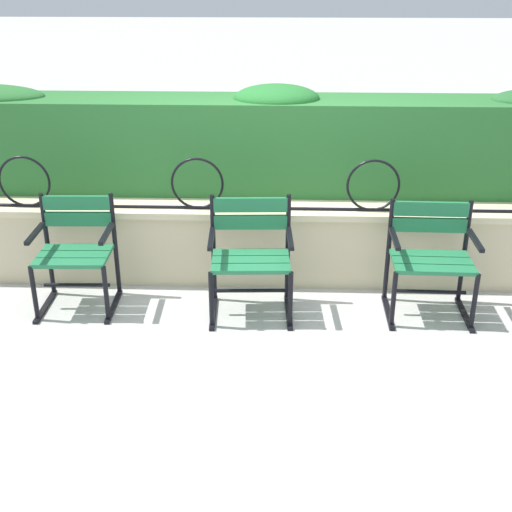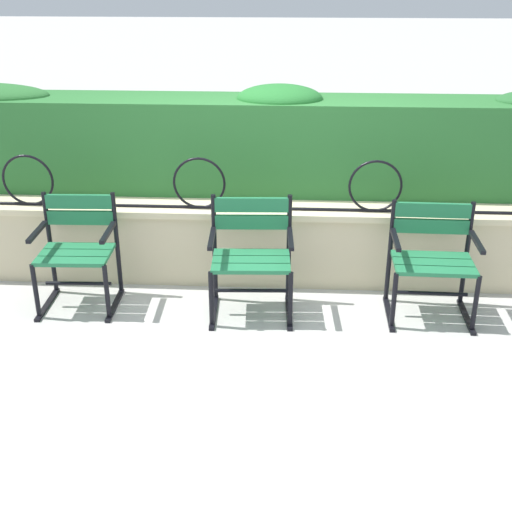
% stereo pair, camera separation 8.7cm
% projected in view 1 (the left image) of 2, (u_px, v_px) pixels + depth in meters
% --- Properties ---
extents(ground_plane, '(60.00, 60.00, 0.00)m').
position_uv_depth(ground_plane, '(255.00, 332.00, 4.79)').
color(ground_plane, '#B7B5AF').
extents(stone_wall, '(8.05, 0.41, 0.64)m').
position_uv_depth(stone_wall, '(259.00, 243.00, 5.47)').
color(stone_wall, beige).
rests_on(stone_wall, ground).
extents(iron_arch_fence, '(7.49, 0.02, 0.42)m').
position_uv_depth(iron_arch_fence, '(210.00, 188.00, 5.22)').
color(iron_arch_fence, black).
rests_on(iron_arch_fence, stone_wall).
extents(hedge_row, '(7.89, 0.60, 0.89)m').
position_uv_depth(hedge_row, '(260.00, 141.00, 5.60)').
color(hedge_row, '#2D7033').
rests_on(hedge_row, stone_wall).
extents(park_chair_left, '(0.59, 0.54, 0.85)m').
position_uv_depth(park_chair_left, '(76.00, 250.00, 5.01)').
color(park_chair_left, '#237547').
rests_on(park_chair_left, ground).
extents(park_chair_centre, '(0.63, 0.55, 0.87)m').
position_uv_depth(park_chair_centre, '(251.00, 254.00, 4.92)').
color(park_chair_centre, '#237547').
rests_on(park_chair_centre, ground).
extents(park_chair_right, '(0.63, 0.53, 0.84)m').
position_uv_depth(park_chair_right, '(431.00, 255.00, 4.90)').
color(park_chair_right, '#237547').
rests_on(park_chair_right, ground).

